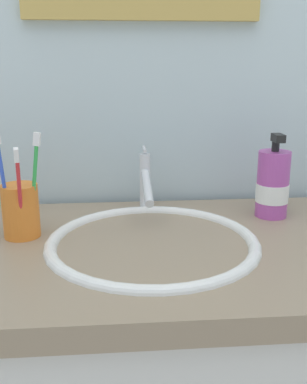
{
  "coord_description": "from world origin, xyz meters",
  "views": [
    {
      "loc": [
        -0.06,
        -0.77,
        1.16
      ],
      "look_at": [
        0.0,
        0.03,
        0.93
      ],
      "focal_mm": 42.35,
      "sensor_mm": 36.0,
      "label": 1
    }
  ],
  "objects_px": {
    "toothbrush_red": "(19,188)",
    "soap_dispenser": "(273,185)",
    "toothbrush_green": "(34,179)",
    "toothbrush_blue": "(3,179)",
    "faucet": "(148,182)",
    "toothbrush_cup": "(21,211)"
  },
  "relations": [
    {
      "from": "toothbrush_blue",
      "to": "toothbrush_green",
      "type": "xyz_separation_m",
      "value": [
        0.05,
        0.01,
        -0.0
      ]
    },
    {
      "from": "faucet",
      "to": "toothbrush_red",
      "type": "relative_size",
      "value": 0.99
    },
    {
      "from": "toothbrush_green",
      "to": "toothbrush_red",
      "type": "xyz_separation_m",
      "value": [
        -0.02,
        -0.03,
        -0.01
      ]
    },
    {
      "from": "toothbrush_blue",
      "to": "faucet",
      "type": "bearing_deg",
      "value": 27.84
    },
    {
      "from": "toothbrush_blue",
      "to": "toothbrush_green",
      "type": "distance_m",
      "value": 0.05
    },
    {
      "from": "toothbrush_cup",
      "to": "soap_dispenser",
      "type": "bearing_deg",
      "value": 8.44
    },
    {
      "from": "faucet",
      "to": "toothbrush_green",
      "type": "relative_size",
      "value": 0.9
    },
    {
      "from": "soap_dispenser",
      "to": "toothbrush_green",
      "type": "bearing_deg",
      "value": -169.72
    },
    {
      "from": "faucet",
      "to": "soap_dispenser",
      "type": "relative_size",
      "value": 0.97
    },
    {
      "from": "toothbrush_cup",
      "to": "toothbrush_green",
      "type": "xyz_separation_m",
      "value": [
        0.03,
        -0.01,
        0.07
      ]
    },
    {
      "from": "toothbrush_green",
      "to": "toothbrush_red",
      "type": "distance_m",
      "value": 0.04
    },
    {
      "from": "toothbrush_cup",
      "to": "soap_dispenser",
      "type": "relative_size",
      "value": 0.57
    },
    {
      "from": "toothbrush_blue",
      "to": "soap_dispenser",
      "type": "bearing_deg",
      "value": 10.17
    },
    {
      "from": "toothbrush_blue",
      "to": "toothbrush_cup",
      "type": "bearing_deg",
      "value": 42.04
    },
    {
      "from": "faucet",
      "to": "soap_dispenser",
      "type": "xyz_separation_m",
      "value": [
        0.26,
        -0.05,
        0.0
      ]
    },
    {
      "from": "soap_dispenser",
      "to": "toothbrush_cup",
      "type": "bearing_deg",
      "value": -171.56
    },
    {
      "from": "toothbrush_green",
      "to": "soap_dispenser",
      "type": "height_order",
      "value": "toothbrush_green"
    },
    {
      "from": "faucet",
      "to": "toothbrush_cup",
      "type": "distance_m",
      "value": 0.28
    },
    {
      "from": "toothbrush_cup",
      "to": "soap_dispenser",
      "type": "distance_m",
      "value": 0.52
    },
    {
      "from": "toothbrush_red",
      "to": "soap_dispenser",
      "type": "height_order",
      "value": "toothbrush_red"
    },
    {
      "from": "toothbrush_red",
      "to": "toothbrush_blue",
      "type": "bearing_deg",
      "value": 148.41
    },
    {
      "from": "toothbrush_red",
      "to": "soap_dispenser",
      "type": "bearing_deg",
      "value": 12.89
    }
  ]
}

